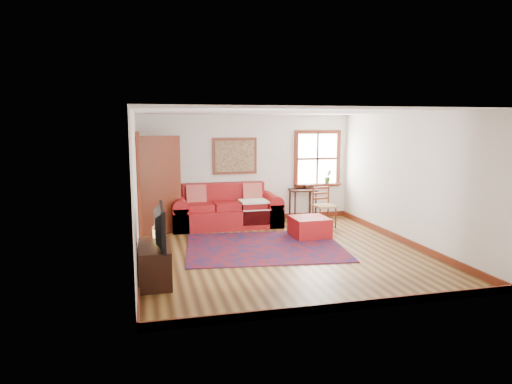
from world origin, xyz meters
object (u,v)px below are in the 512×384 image
object	(u,v)px
red_leather_sofa	(226,212)
media_cabinet	(155,264)
ladder_back_chair	(323,204)
red_ottoman	(309,227)
side_table	(303,194)

from	to	relation	value
red_leather_sofa	media_cabinet	bearing A→B (deg)	-116.23
ladder_back_chair	media_cabinet	world-z (taller)	ladder_back_chair
red_leather_sofa	ladder_back_chair	bearing A→B (deg)	-14.38
ladder_back_chair	media_cabinet	bearing A→B (deg)	-143.15
red_ottoman	ladder_back_chair	world-z (taller)	ladder_back_chair
red_leather_sofa	ladder_back_chair	world-z (taller)	ladder_back_chair
media_cabinet	side_table	bearing A→B (deg)	45.36
media_cabinet	red_leather_sofa	bearing A→B (deg)	63.77
side_table	red_leather_sofa	bearing A→B (deg)	-172.59
red_ottoman	ladder_back_chair	bearing A→B (deg)	51.07
red_leather_sofa	red_ottoman	size ratio (longest dim) A/B	3.40
red_ottoman	side_table	distance (m)	1.75
red_ottoman	media_cabinet	size ratio (longest dim) A/B	0.71
red_leather_sofa	side_table	bearing A→B (deg)	7.41
side_table	ladder_back_chair	xyz separation A→B (m)	(0.20, -0.79, -0.10)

